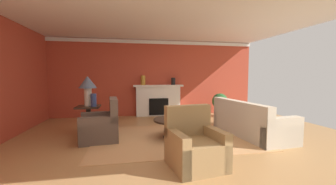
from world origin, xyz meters
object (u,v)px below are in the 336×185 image
(table_lamp, at_px, (88,85))
(sofa, at_px, (249,123))
(coffee_table, at_px, (175,124))
(potted_plant, at_px, (220,103))
(vase_mantel_left, at_px, (143,80))
(fireplace, at_px, (158,101))
(vase_on_side_table, at_px, (94,100))
(armchair_near_window, at_px, (101,127))
(armchair_facing_fireplace, at_px, (195,147))
(side_table, at_px, (89,118))
(vase_mantel_right, at_px, (173,81))

(table_lamp, bearing_deg, sofa, -12.77)
(coffee_table, relative_size, potted_plant, 1.20)
(coffee_table, xyz_separation_m, vase_mantel_left, (-0.55, 2.78, 0.96))
(coffee_table, bearing_deg, potted_plant, 46.44)
(fireplace, relative_size, vase_on_side_table, 5.67)
(fireplace, xyz_separation_m, coffee_table, (-0.00, -2.83, -0.20))
(sofa, xyz_separation_m, table_lamp, (-3.90, 0.88, 0.93))
(armchair_near_window, bearing_deg, vase_mantel_left, 67.03)
(sofa, xyz_separation_m, armchair_facing_fireplace, (-1.87, -1.45, 0.01))
(armchair_near_window, xyz_separation_m, side_table, (-0.38, 0.65, 0.09))
(fireplace, distance_m, armchair_facing_fireplace, 4.39)
(vase_mantel_right, xyz_separation_m, vase_mantel_left, (-1.10, 0.00, 0.04))
(fireplace, xyz_separation_m, armchair_facing_fireplace, (-0.03, -4.38, -0.23))
(sofa, bearing_deg, vase_mantel_right, 114.08)
(vase_on_side_table, xyz_separation_m, vase_mantel_right, (2.46, 2.12, 0.40))
(coffee_table, bearing_deg, sofa, -3.16)
(coffee_table, bearing_deg, armchair_near_window, 175.56)
(vase_on_side_table, distance_m, vase_mantel_right, 3.27)
(side_table, xyz_separation_m, vase_on_side_table, (0.15, -0.12, 0.46))
(coffee_table, distance_m, vase_mantel_left, 3.00)
(sofa, relative_size, side_table, 3.11)
(armchair_facing_fireplace, height_order, table_lamp, table_lamp)
(fireplace, height_order, side_table, fireplace)
(vase_mantel_right, bearing_deg, potted_plant, -17.80)
(coffee_table, bearing_deg, vase_mantel_right, 78.73)
(table_lamp, bearing_deg, vase_mantel_right, 37.53)
(fireplace, xyz_separation_m, vase_on_side_table, (-1.91, -2.17, 0.32))
(armchair_facing_fireplace, distance_m, vase_mantel_left, 4.48)
(coffee_table, xyz_separation_m, vase_on_side_table, (-1.90, 0.66, 0.52))
(armchair_facing_fireplace, distance_m, table_lamp, 3.22)
(sofa, relative_size, vase_on_side_table, 6.85)
(vase_on_side_table, bearing_deg, fireplace, 48.71)
(armchair_facing_fireplace, distance_m, side_table, 3.09)
(side_table, bearing_deg, table_lamp, 180.00)
(coffee_table, xyz_separation_m, table_lamp, (-2.05, 0.78, 0.89))
(fireplace, bearing_deg, armchair_facing_fireplace, -90.36)
(coffee_table, relative_size, table_lamp, 1.33)
(coffee_table, distance_m, vase_mantel_right, 2.99)
(side_table, distance_m, potted_plant, 4.47)
(coffee_table, relative_size, vase_mantel_left, 2.96)
(coffee_table, xyz_separation_m, side_table, (-2.05, 0.78, 0.06))
(vase_mantel_right, relative_size, vase_mantel_left, 0.77)
(side_table, height_order, vase_on_side_table, vase_on_side_table)
(armchair_near_window, bearing_deg, vase_mantel_right, 50.03)
(side_table, bearing_deg, sofa, -12.77)
(sofa, height_order, potted_plant, sofa)
(vase_on_side_table, relative_size, potted_plant, 0.38)
(sofa, height_order, table_lamp, table_lamp)
(sofa, distance_m, potted_plant, 2.40)
(armchair_near_window, relative_size, vase_on_side_table, 2.99)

